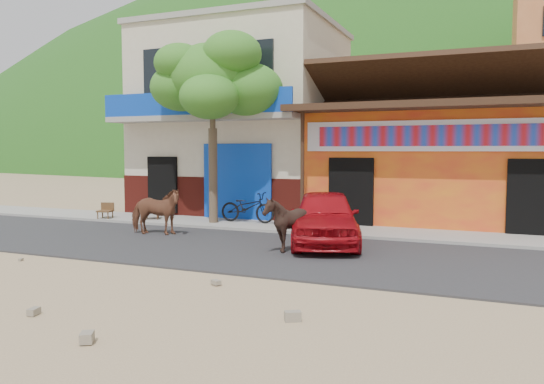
{
  "coord_description": "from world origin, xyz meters",
  "views": [
    {
      "loc": [
        3.62,
        -9.04,
        2.43
      ],
      "look_at": [
        -1.4,
        3.0,
        1.4
      ],
      "focal_mm": 35.0,
      "sensor_mm": 36.0,
      "label": 1
    }
  ],
  "objects_px": {
    "tree": "(213,128)",
    "cow_dark": "(287,224)",
    "red_car": "(325,217)",
    "scooter": "(247,207)",
    "cafe_chair_right": "(152,204)",
    "cow_tan": "(155,211)",
    "cafe_chair_left": "(105,204)"
  },
  "relations": [
    {
      "from": "tree",
      "to": "cow_tan",
      "type": "xyz_separation_m",
      "value": [
        -0.55,
        -2.38,
        -2.42
      ]
    },
    {
      "from": "red_car",
      "to": "cafe_chair_left",
      "type": "relative_size",
      "value": 4.17
    },
    {
      "from": "scooter",
      "to": "cafe_chair_right",
      "type": "xyz_separation_m",
      "value": [
        -3.32,
        -0.49,
        0.01
      ]
    },
    {
      "from": "cafe_chair_left",
      "to": "cafe_chair_right",
      "type": "height_order",
      "value": "cafe_chair_right"
    },
    {
      "from": "tree",
      "to": "cow_tan",
      "type": "height_order",
      "value": "tree"
    },
    {
      "from": "cow_dark",
      "to": "cafe_chair_left",
      "type": "height_order",
      "value": "cow_dark"
    },
    {
      "from": "cow_tan",
      "to": "tree",
      "type": "bearing_deg",
      "value": -24.82
    },
    {
      "from": "scooter",
      "to": "cafe_chair_right",
      "type": "bearing_deg",
      "value": 98.46
    },
    {
      "from": "cow_tan",
      "to": "cafe_chair_left",
      "type": "bearing_deg",
      "value": 48.95
    },
    {
      "from": "tree",
      "to": "scooter",
      "type": "xyz_separation_m",
      "value": [
        1.01,
        0.42,
        -2.51
      ]
    },
    {
      "from": "cow_dark",
      "to": "cafe_chair_left",
      "type": "distance_m",
      "value": 8.18
    },
    {
      "from": "cow_tan",
      "to": "cafe_chair_left",
      "type": "distance_m",
      "value": 3.86
    },
    {
      "from": "cow_dark",
      "to": "red_car",
      "type": "relative_size",
      "value": 0.32
    },
    {
      "from": "tree",
      "to": "red_car",
      "type": "bearing_deg",
      "value": -24.48
    },
    {
      "from": "cow_dark",
      "to": "cafe_chair_left",
      "type": "relative_size",
      "value": 1.35
    },
    {
      "from": "cafe_chair_left",
      "to": "cafe_chair_right",
      "type": "xyz_separation_m",
      "value": [
        1.61,
        0.43,
        0.01
      ]
    },
    {
      "from": "cow_tan",
      "to": "cow_dark",
      "type": "xyz_separation_m",
      "value": [
        4.34,
        -0.88,
        -0.0
      ]
    },
    {
      "from": "cafe_chair_left",
      "to": "red_car",
      "type": "bearing_deg",
      "value": -24.91
    },
    {
      "from": "red_car",
      "to": "cafe_chair_right",
      "type": "bearing_deg",
      "value": 146.02
    },
    {
      "from": "tree",
      "to": "cow_dark",
      "type": "distance_m",
      "value": 5.55
    },
    {
      "from": "red_car",
      "to": "cafe_chair_left",
      "type": "height_order",
      "value": "red_car"
    },
    {
      "from": "red_car",
      "to": "scooter",
      "type": "relative_size",
      "value": 2.2
    },
    {
      "from": "tree",
      "to": "cow_tan",
      "type": "relative_size",
      "value": 3.81
    },
    {
      "from": "cow_dark",
      "to": "scooter",
      "type": "bearing_deg",
      "value": -166.95
    },
    {
      "from": "tree",
      "to": "cow_dark",
      "type": "relative_size",
      "value": 4.54
    },
    {
      "from": "red_car",
      "to": "cow_tan",
      "type": "bearing_deg",
      "value": 166.89
    },
    {
      "from": "cow_tan",
      "to": "scooter",
      "type": "height_order",
      "value": "cow_tan"
    },
    {
      "from": "red_car",
      "to": "cafe_chair_left",
      "type": "distance_m",
      "value": 8.35
    },
    {
      "from": "cow_dark",
      "to": "red_car",
      "type": "xyz_separation_m",
      "value": [
        0.52,
        1.3,
        0.03
      ]
    },
    {
      "from": "cow_tan",
      "to": "scooter",
      "type": "bearing_deg",
      "value": -40.94
    },
    {
      "from": "scooter",
      "to": "cow_tan",
      "type": "bearing_deg",
      "value": 150.92
    },
    {
      "from": "cow_dark",
      "to": "cafe_chair_right",
      "type": "relative_size",
      "value": 1.32
    }
  ]
}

